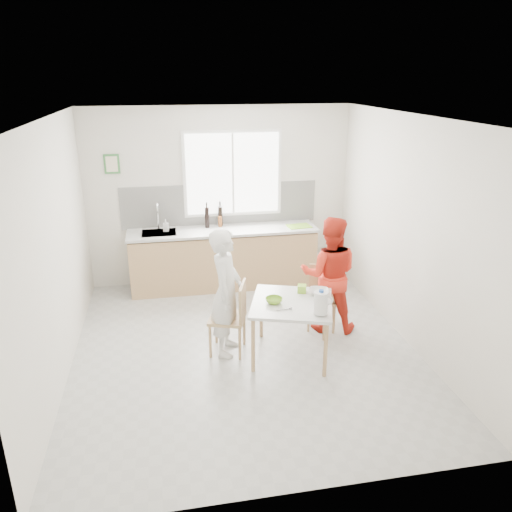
# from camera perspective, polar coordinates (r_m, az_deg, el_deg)

# --- Properties ---
(ground) EXTENTS (4.50, 4.50, 0.00)m
(ground) POSITION_cam_1_polar(r_m,az_deg,el_deg) (6.12, -1.31, -10.53)
(ground) COLOR #B7B7B2
(ground) RESTS_ON ground
(room_shell) EXTENTS (4.50, 4.50, 4.50)m
(room_shell) POSITION_cam_1_polar(r_m,az_deg,el_deg) (5.47, -1.44, 4.46)
(room_shell) COLOR silver
(room_shell) RESTS_ON ground
(window) EXTENTS (1.50, 0.06, 1.30)m
(window) POSITION_cam_1_polar(r_m,az_deg,el_deg) (7.63, -2.68, 9.38)
(window) COLOR white
(window) RESTS_ON room_shell
(backsplash) EXTENTS (3.00, 0.02, 0.65)m
(backsplash) POSITION_cam_1_polar(r_m,az_deg,el_deg) (7.72, -4.11, 5.87)
(backsplash) COLOR white
(backsplash) RESTS_ON room_shell
(picture_frame) EXTENTS (0.22, 0.03, 0.28)m
(picture_frame) POSITION_cam_1_polar(r_m,az_deg,el_deg) (7.57, -16.16, 10.07)
(picture_frame) COLOR #397D3D
(picture_frame) RESTS_ON room_shell
(kitchen_counter) EXTENTS (2.84, 0.64, 1.37)m
(kitchen_counter) POSITION_cam_1_polar(r_m,az_deg,el_deg) (7.69, -3.74, -0.49)
(kitchen_counter) COLOR tan
(kitchen_counter) RESTS_ON ground
(dining_table) EXTENTS (1.13, 1.13, 0.69)m
(dining_table) POSITION_cam_1_polar(r_m,az_deg,el_deg) (5.72, 4.11, -5.89)
(dining_table) COLOR silver
(dining_table) RESTS_ON ground
(chair_left) EXTENTS (0.51, 0.51, 0.87)m
(chair_left) POSITION_cam_1_polar(r_m,az_deg,el_deg) (5.85, -2.67, -6.73)
(chair_left) COLOR tan
(chair_left) RESTS_ON ground
(chair_far) EXTENTS (0.47, 0.47, 0.81)m
(chair_far) POSITION_cam_1_polar(r_m,az_deg,el_deg) (6.52, 7.57, -4.29)
(chair_far) COLOR tan
(chair_far) RESTS_ON ground
(person_white) EXTENTS (0.52, 0.64, 1.52)m
(person_white) POSITION_cam_1_polar(r_m,az_deg,el_deg) (5.74, -3.42, -4.20)
(person_white) COLOR white
(person_white) RESTS_ON ground
(person_red) EXTENTS (0.87, 0.76, 1.50)m
(person_red) POSITION_cam_1_polar(r_m,az_deg,el_deg) (6.33, 8.36, -2.11)
(person_red) COLOR red
(person_red) RESTS_ON ground
(bowl_green) EXTENTS (0.24, 0.24, 0.06)m
(bowl_green) POSITION_cam_1_polar(r_m,az_deg,el_deg) (5.64, 2.07, -5.09)
(bowl_green) COLOR #7CB429
(bowl_green) RESTS_ON dining_table
(bowl_white) EXTENTS (0.29, 0.29, 0.06)m
(bowl_white) POSITION_cam_1_polar(r_m,az_deg,el_deg) (5.90, 7.19, -4.09)
(bowl_white) COLOR silver
(bowl_white) RESTS_ON dining_table
(milk_jug) EXTENTS (0.21, 0.15, 0.27)m
(milk_jug) POSITION_cam_1_polar(r_m,az_deg,el_deg) (5.37, 7.46, -5.27)
(milk_jug) COLOR white
(milk_jug) RESTS_ON dining_table
(green_box) EXTENTS (0.13, 0.13, 0.09)m
(green_box) POSITION_cam_1_polar(r_m,az_deg,el_deg) (5.92, 5.26, -3.74)
(green_box) COLOR #8FCF2F
(green_box) RESTS_ON dining_table
(spoon) EXTENTS (0.16, 0.02, 0.01)m
(spoon) POSITION_cam_1_polar(r_m,az_deg,el_deg) (5.49, 3.16, -6.09)
(spoon) COLOR #A5A5AA
(spoon) RESTS_ON dining_table
(cutting_board) EXTENTS (0.38, 0.29, 0.01)m
(cutting_board) POSITION_cam_1_polar(r_m,az_deg,el_deg) (7.67, 4.93, 3.42)
(cutting_board) COLOR #87CD2F
(cutting_board) RESTS_ON kitchen_counter
(wine_bottle_a) EXTENTS (0.07, 0.07, 0.32)m
(wine_bottle_a) POSITION_cam_1_polar(r_m,az_deg,el_deg) (7.59, -5.62, 4.43)
(wine_bottle_a) COLOR black
(wine_bottle_a) RESTS_ON kitchen_counter
(wine_bottle_b) EXTENTS (0.07, 0.07, 0.30)m
(wine_bottle_b) POSITION_cam_1_polar(r_m,az_deg,el_deg) (7.67, -4.10, 4.56)
(wine_bottle_b) COLOR black
(wine_bottle_b) RESTS_ON kitchen_counter
(jar_amber) EXTENTS (0.06, 0.06, 0.16)m
(jar_amber) POSITION_cam_1_polar(r_m,az_deg,el_deg) (7.63, -4.13, 3.94)
(jar_amber) COLOR brown
(jar_amber) RESTS_ON kitchen_counter
(soap_bottle) EXTENTS (0.08, 0.08, 0.18)m
(soap_bottle) POSITION_cam_1_polar(r_m,az_deg,el_deg) (7.51, -10.27, 3.47)
(soap_bottle) COLOR #999999
(soap_bottle) RESTS_ON kitchen_counter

